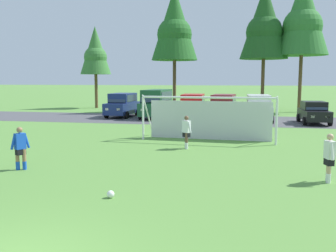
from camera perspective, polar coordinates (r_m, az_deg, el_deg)
name	(u,v)px	position (r m, az deg, el deg)	size (l,w,h in m)	color
ground_plane	(167,141)	(21.45, -0.11, -2.19)	(400.00, 400.00, 0.00)	#598C3D
parking_lot_strip	(194,120)	(32.70, 3.92, 0.98)	(52.00, 8.40, 0.01)	#4C4C51
soccer_ball	(111,194)	(11.35, -8.57, -10.05)	(0.22, 0.22, 0.22)	white
soccer_goal	(209,117)	(21.63, 6.15, 1.30)	(7.52, 2.37, 2.57)	white
player_striker_near	(186,132)	(18.89, 2.77, -0.92)	(0.60, 0.56, 1.64)	brown
player_midfield_center	(20,148)	(15.49, -21.21, -3.14)	(0.53, 0.62, 1.64)	#936B4C
player_winger_left	(329,158)	(13.79, 22.96, -4.43)	(0.33, 0.75, 1.64)	tan
parked_car_slot_far_left	(122,105)	(35.17, -6.83, 3.18)	(2.32, 4.69, 2.16)	navy
parked_car_slot_left	(157,103)	(33.77, -1.72, 3.46)	(2.38, 4.89, 2.52)	#194C2D
parked_car_slot_center_left	(193,107)	(32.59, 3.72, 2.92)	(2.21, 4.64, 2.16)	red
parked_car_slot_center	(223,107)	(32.17, 8.27, 2.81)	(2.40, 4.73, 2.16)	maroon
parked_car_slot_center_right	(258,108)	(31.97, 13.37, 2.66)	(2.28, 4.67, 2.16)	silver
parked_car_slot_right	(314,112)	(31.62, 20.98, 1.91)	(2.18, 4.27, 1.72)	black
tree_left_edge	(95,52)	(46.82, -10.81, 10.82)	(3.63, 3.63, 9.67)	brown
tree_mid_left	(175,26)	(41.49, 0.99, 14.71)	(4.90, 4.90, 13.07)	brown
tree_center_back	(264,24)	(42.19, 14.23, 14.63)	(5.00, 5.00, 13.34)	brown
tree_mid_right	(303,17)	(42.61, 19.51, 15.09)	(5.29, 5.29, 14.10)	brown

